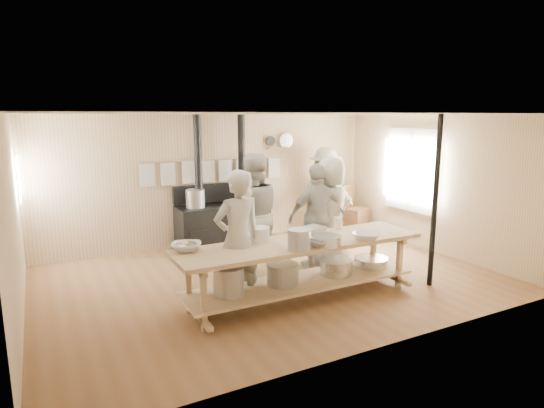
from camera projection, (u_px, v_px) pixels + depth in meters
name	position (u px, v px, depth m)	size (l,w,h in m)	color
ground	(272.00, 279.00, 7.27)	(7.00, 7.00, 0.00)	brown
room_shell	(272.00, 179.00, 6.96)	(7.00, 7.00, 7.00)	tan
window_right	(411.00, 170.00, 9.08)	(0.09, 1.50, 1.65)	beige
left_opening	(19.00, 179.00, 7.14)	(0.00, 0.90, 0.90)	white
stove	(222.00, 221.00, 9.01)	(1.90, 0.75, 2.60)	black
towel_rail	(216.00, 168.00, 9.06)	(3.00, 0.04, 0.47)	#A4845E
back_wall_shelf	(280.00, 143.00, 9.67)	(0.63, 0.14, 0.32)	#A4845E
prep_table	(301.00, 264.00, 6.38)	(3.60, 0.90, 0.85)	#A4845E
support_post	(435.00, 202.00, 6.78)	(0.08, 0.08, 2.60)	black
cook_far_left	(238.00, 239.00, 6.08)	(0.69, 0.45, 1.88)	#A5A492
cook_left	(253.00, 215.00, 7.34)	(0.97, 0.76, 2.00)	#A5A492
cook_center	(330.00, 211.00, 7.87)	(0.92, 0.60, 1.88)	#A5A492
cook_right	(317.00, 217.00, 7.63)	(1.05, 0.44, 1.80)	#A5A492
cook_by_window	(325.00, 191.00, 9.84)	(1.24, 0.71, 1.92)	#A5A492
chair	(354.00, 217.00, 10.35)	(0.60, 0.60, 1.03)	brown
bowl_white_a	(186.00, 247.00, 5.90)	(0.39, 0.39, 0.10)	white
bowl_steel_a	(186.00, 247.00, 5.90)	(0.28, 0.28, 0.09)	silver
bowl_white_b	(367.00, 236.00, 6.43)	(0.41, 0.41, 0.10)	white
bowl_steel_b	(319.00, 243.00, 6.06)	(0.29, 0.29, 0.09)	silver
roasting_pan	(311.00, 230.00, 6.77)	(0.41, 0.27, 0.09)	#B2B2B7
mixing_bowl_large	(326.00, 240.00, 6.14)	(0.41, 0.41, 0.13)	silver
bucket_galv	(299.00, 240.00, 5.90)	(0.30, 0.30, 0.27)	gray
deep_bowl_enamel	(259.00, 234.00, 6.37)	(0.29, 0.29, 0.18)	white
pitcher	(338.00, 223.00, 6.98)	(0.12, 0.12, 0.19)	white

